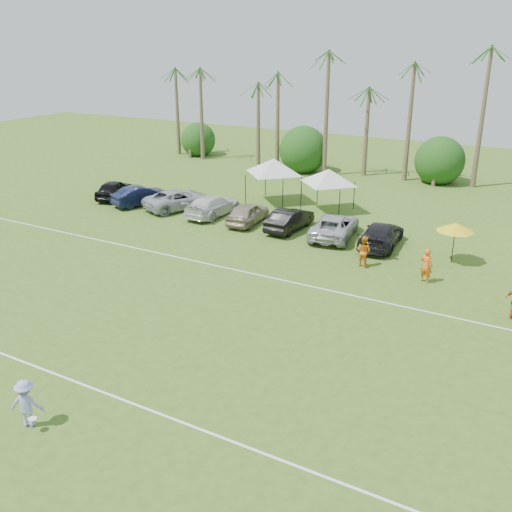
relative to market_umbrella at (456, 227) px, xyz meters
The scene contains 26 objects.
field_lines 17.04m from the market_umbrella, 130.63° to the right, with size 80.00×12.10×0.01m.
palm_tree_0 37.60m from the market_umbrella, 152.53° to the left, with size 2.40×2.40×8.90m.
palm_tree_1 33.45m from the market_umbrella, 148.50° to the left, with size 2.40×2.40×9.90m.
palm_tree_2 29.59m from the market_umbrella, 143.28° to the left, with size 2.40×2.40×10.90m.
palm_tree_3 26.83m from the market_umbrella, 137.92° to the left, with size 2.40×2.40×11.90m.
palm_tree_4 23.44m from the market_umbrella, 131.17° to the left, with size 2.40×2.40×8.90m.
palm_tree_5 21.34m from the market_umbrella, 122.68° to the left, with size 2.40×2.40×9.90m.
palm_tree_6 19.87m from the market_umbrella, 112.22° to the left, with size 2.40×2.40×10.90m.
palm_tree_7 19.18m from the market_umbrella, 99.95° to the left, with size 2.40×2.40×11.90m.
bush_tree_0 35.08m from the market_umbrella, 148.82° to the left, with size 4.00×4.00×4.00m.
bush_tree_1 24.89m from the market_umbrella, 133.12° to the left, with size 4.00×4.00×4.00m.
bush_tree_2 18.85m from the market_umbrella, 105.43° to the left, with size 4.00×4.00×4.00m.
sideline_player_a 3.68m from the market_umbrella, 100.10° to the right, with size 0.66×0.43×1.81m, color orange.
sideline_player_b 5.18m from the market_umbrella, 145.04° to the right, with size 0.83×0.65×1.72m, color orange.
canopy_tent_left 15.77m from the market_umbrella, 156.76° to the left, with size 4.79×4.79×3.88m.
canopy_tent_right 11.58m from the market_umbrella, 149.19° to the left, with size 4.44×4.44×3.60m.
market_umbrella is the anchor object (origin of this frame).
frisbee_player 23.15m from the market_umbrella, 112.45° to the right, with size 1.24×1.02×1.67m.
parked_car_0 25.81m from the market_umbrella, behind, with size 1.69×4.21×1.43m, color black.
parked_car_1 22.73m from the market_umbrella, behind, with size 1.52×4.36×1.43m, color black.
parked_car_2 19.70m from the market_umbrella, behind, with size 2.38×5.16×1.43m, color #AEB1B6.
parked_car_3 16.64m from the market_umbrella, behind, with size 2.01×4.94×1.43m, color silver.
parked_car_4 13.57m from the market_umbrella, behind, with size 1.69×4.21×1.43m, color gray.
parked_car_5 10.53m from the market_umbrella, behind, with size 1.52×4.36×1.43m, color black.
parked_car_6 7.52m from the market_umbrella, behind, with size 2.38×5.16×1.43m, color #AFB1B5.
parked_car_7 4.54m from the market_umbrella, behind, with size 2.01×4.94×1.43m, color black.
Camera 1 is at (16.01, -10.20, 11.70)m, focal length 40.00 mm.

